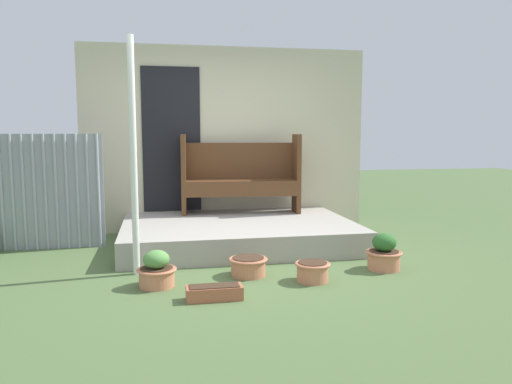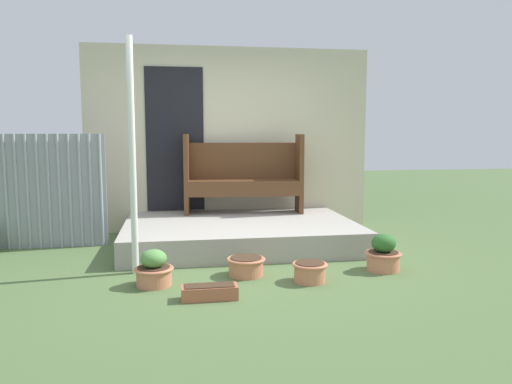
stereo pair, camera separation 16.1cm
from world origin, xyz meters
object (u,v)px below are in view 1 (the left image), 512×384
object	(u,v)px
bench	(241,173)
flower_pot_far_right	(384,254)
flower_pot_right	(313,271)
flower_pot_middle	(249,265)
planter_box_rect	(214,293)
support_post	(134,158)
flower_pot_left	(157,271)

from	to	relation	value
bench	flower_pot_far_right	xyz separation A→B (m)	(1.15, -2.10, -0.68)
bench	flower_pot_right	world-z (taller)	bench
bench	flower_pot_far_right	world-z (taller)	bench
flower_pot_middle	flower_pot_right	distance (m)	0.64
bench	flower_pot_middle	distance (m)	2.20
bench	planter_box_rect	world-z (taller)	bench
support_post	bench	world-z (taller)	support_post
flower_pot_middle	flower_pot_far_right	distance (m)	1.41
support_post	flower_pot_far_right	bearing A→B (deg)	-7.28
flower_pot_far_right	flower_pot_left	bearing A→B (deg)	-176.78
bench	flower_pot_left	size ratio (longest dim) A/B	4.48
support_post	bench	distance (m)	2.26
flower_pot_right	planter_box_rect	bearing A→B (deg)	-160.87
support_post	flower_pot_far_right	distance (m)	2.71
flower_pot_left	flower_pot_far_right	size ratio (longest dim) A/B	0.96
support_post	flower_pot_far_right	xyz separation A→B (m)	(2.50, -0.32, -1.00)
flower_pot_left	flower_pot_far_right	bearing A→B (deg)	3.22
flower_pot_far_right	planter_box_rect	distance (m)	1.92
flower_pot_right	flower_pot_middle	bearing A→B (deg)	151.92
planter_box_rect	bench	bearing A→B (deg)	76.06
flower_pot_left	flower_pot_right	bearing A→B (deg)	-4.85
flower_pot_right	support_post	bearing A→B (deg)	160.91
flower_pot_right	bench	bearing A→B (deg)	97.38
flower_pot_left	flower_pot_far_right	distance (m)	2.31
bench	flower_pot_right	xyz separation A→B (m)	(0.31, -2.36, -0.74)
bench	flower_pot_right	bearing A→B (deg)	-77.91
bench	flower_pot_far_right	size ratio (longest dim) A/B	4.31
bench	flower_pot_middle	xyz separation A→B (m)	(-0.26, -2.06, -0.74)
flower_pot_left	flower_pot_middle	world-z (taller)	flower_pot_left
flower_pot_left	flower_pot_right	distance (m)	1.46
flower_pot_left	planter_box_rect	distance (m)	0.67
flower_pot_far_right	bench	bearing A→B (deg)	118.70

